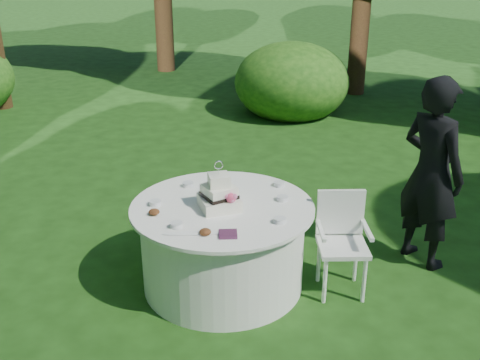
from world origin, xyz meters
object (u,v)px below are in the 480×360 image
guest (431,173)px  chair (342,235)px  cake (219,196)px  table (223,245)px  napkins (228,234)px

guest → chair: (-0.88, -0.42, -0.38)m
chair → cake: bearing=177.4°
guest → table: bearing=69.6°
guest → table: (-1.90, -0.33, -0.51)m
napkins → cake: (-0.06, 0.48, 0.10)m
guest → napkins: bearing=84.5°
table → napkins: bearing=-86.5°
guest → table: size_ratio=1.15×
napkins → guest: size_ratio=0.08×
chair → napkins: bearing=-156.2°
cake → chair: size_ratio=0.48×
napkins → table: napkins is taller
guest → chair: size_ratio=2.03×
table → guest: bearing=9.8°
cake → napkins: bearing=-83.4°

